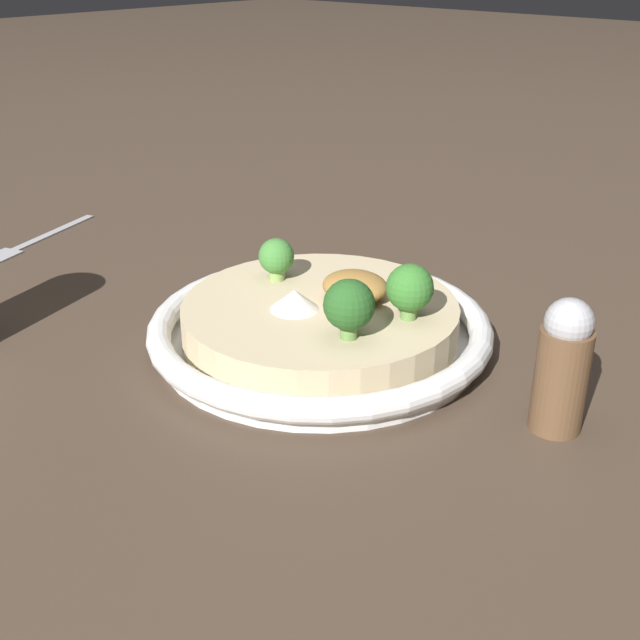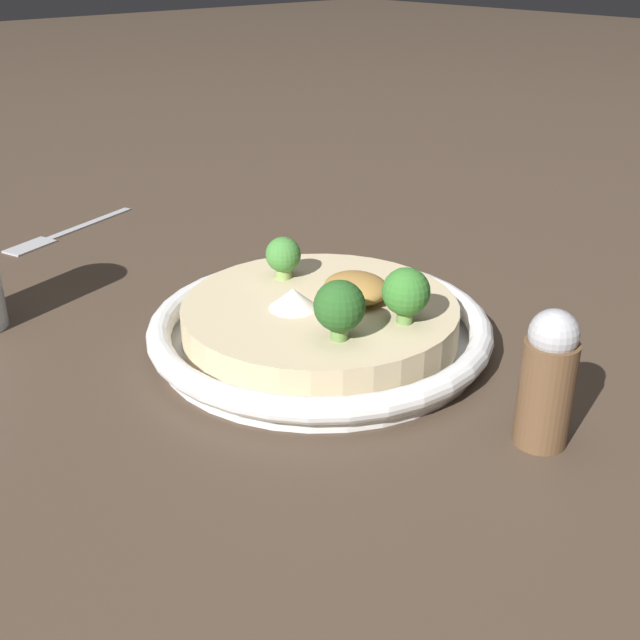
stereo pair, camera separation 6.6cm
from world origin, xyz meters
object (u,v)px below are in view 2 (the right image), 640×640
at_px(broccoli_front_right, 340,307).
at_px(broccoli_back_right, 406,293).
at_px(risotto_bowl, 320,326).
at_px(broccoli_left, 283,256).
at_px(fork_utensil, 60,234).
at_px(pepper_shaker, 548,378).

bearing_deg(broccoli_front_right, broccoli_back_right, 77.07).
xyz_separation_m(risotto_bowl, broccoli_front_right, (0.06, -0.03, 0.05)).
bearing_deg(broccoli_back_right, risotto_bowl, -160.72).
distance_m(broccoli_front_right, broccoli_left, 0.13).
xyz_separation_m(fork_utensil, pepper_shaker, (0.60, 0.06, 0.05)).
bearing_deg(broccoli_front_right, fork_utensil, -179.10).
relative_size(broccoli_left, fork_utensil, 0.20).
relative_size(risotto_bowl, broccoli_back_right, 6.35).
distance_m(risotto_bowl, fork_utensil, 0.40).
height_order(broccoli_front_right, broccoli_left, broccoli_front_right).
bearing_deg(fork_utensil, risotto_bowl, 77.66).
xyz_separation_m(broccoli_front_right, broccoli_left, (-0.12, 0.04, -0.01)).
height_order(broccoli_front_right, fork_utensil, broccoli_front_right).
relative_size(broccoli_front_right, fork_utensil, 0.26).
relative_size(broccoli_left, pepper_shaker, 0.38).
relative_size(fork_utensil, pepper_shaker, 1.85).
bearing_deg(broccoli_left, broccoli_back_right, 5.28).
height_order(risotto_bowl, broccoli_front_right, broccoli_front_right).
bearing_deg(broccoli_left, risotto_bowl, -11.44).
distance_m(risotto_bowl, pepper_shaker, 0.21).
xyz_separation_m(broccoli_front_right, pepper_shaker, (0.15, 0.05, -0.02)).
bearing_deg(broccoli_back_right, fork_utensil, -172.26).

